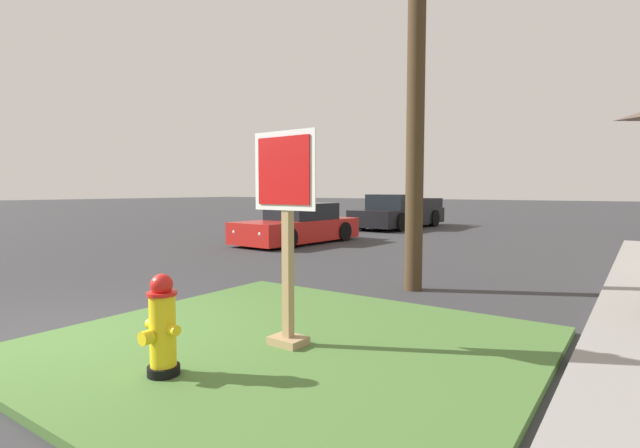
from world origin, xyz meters
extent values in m
plane|color=#333335|center=(0.00, 0.00, 0.00)|extent=(160.00, 160.00, 0.00)
cube|color=#477033|center=(2.29, 1.30, 0.04)|extent=(4.85, 4.62, 0.08)
cylinder|color=black|center=(1.99, 0.02, 0.12)|extent=(0.27, 0.28, 0.08)
cylinder|color=yellow|center=(1.99, 0.02, 0.47)|extent=(0.22, 0.22, 0.61)
cylinder|color=red|center=(1.99, 0.02, 0.79)|extent=(0.25, 0.25, 0.03)
sphere|color=red|center=(1.99, 0.02, 0.86)|extent=(0.19, 0.19, 0.19)
cube|color=red|center=(1.99, 0.02, 0.93)|extent=(0.04, 0.04, 0.04)
cylinder|color=yellow|center=(1.84, 0.02, 0.50)|extent=(0.08, 0.09, 0.09)
cylinder|color=yellow|center=(2.14, 0.02, 0.50)|extent=(0.08, 0.09, 0.09)
cylinder|color=yellow|center=(1.99, -0.14, 0.45)|extent=(0.12, 0.09, 0.12)
cube|color=#A3845B|center=(2.37, 1.25, 1.13)|extent=(0.09, 0.09, 2.10)
cube|color=#A3845B|center=(2.37, 1.25, 0.12)|extent=(0.37, 0.29, 0.08)
cube|color=white|center=(2.37, 1.20, 1.86)|extent=(0.79, 0.04, 0.79)
cube|color=red|center=(2.37, 1.19, 1.86)|extent=(0.67, 0.04, 0.67)
cylinder|color=black|center=(0.71, 2.22, 0.01)|extent=(0.70, 0.70, 0.02)
cube|color=red|center=(-3.65, 9.19, 0.41)|extent=(1.98, 4.44, 0.64)
cube|color=black|center=(-3.63, 9.41, 0.97)|extent=(1.61, 2.08, 0.56)
cylinder|color=black|center=(-2.90, 7.80, 0.31)|extent=(0.25, 0.63, 0.62)
cylinder|color=black|center=(-4.54, 7.89, 0.31)|extent=(0.25, 0.63, 0.62)
cylinder|color=black|center=(-2.75, 10.49, 0.31)|extent=(0.25, 0.63, 0.62)
cylinder|color=black|center=(-4.39, 10.59, 0.31)|extent=(0.25, 0.63, 0.62)
sphere|color=white|center=(-3.24, 7.04, 0.47)|extent=(0.14, 0.14, 0.14)
sphere|color=red|center=(-3.00, 11.30, 0.47)|extent=(0.12, 0.12, 0.12)
sphere|color=white|center=(-4.29, 7.10, 0.47)|extent=(0.14, 0.14, 0.14)
sphere|color=red|center=(-4.05, 11.35, 0.47)|extent=(0.12, 0.12, 0.12)
cube|color=black|center=(-3.58, 16.42, 0.50)|extent=(2.16, 5.52, 0.68)
cube|color=black|center=(-3.61, 15.66, 1.14)|extent=(1.76, 1.48, 0.68)
cube|color=black|center=(-2.63, 17.34, 1.06)|extent=(0.19, 2.29, 0.44)
cube|color=black|center=(-4.46, 17.41, 1.06)|extent=(0.19, 2.29, 0.44)
cube|color=black|center=(-3.47, 19.09, 1.06)|extent=(1.75, 0.17, 0.44)
cylinder|color=black|center=(-2.74, 14.75, 0.38)|extent=(0.29, 0.77, 0.76)
cylinder|color=black|center=(-4.56, 14.83, 0.38)|extent=(0.29, 0.77, 0.76)
cylinder|color=black|center=(-2.61, 18.02, 0.38)|extent=(0.29, 0.77, 0.76)
cylinder|color=black|center=(-4.42, 18.09, 0.38)|extent=(0.29, 0.77, 0.76)
camera|label=1|loc=(5.33, -2.41, 1.66)|focal=26.25mm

